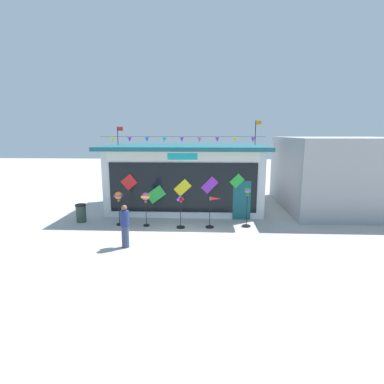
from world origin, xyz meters
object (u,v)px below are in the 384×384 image
at_px(wind_spinner_center_right, 213,208).
at_px(wind_spinner_right, 247,200).
at_px(wind_spinner_far_left, 119,199).
at_px(person_near_camera, 125,225).
at_px(wind_spinner_center_left, 180,212).
at_px(trash_bin, 81,213).
at_px(wind_spinner_left, 146,199).
at_px(kite_shop_building, 186,176).

distance_m(wind_spinner_center_right, wind_spinner_right, 1.63).
relative_size(wind_spinner_far_left, person_near_camera, 0.97).
relative_size(wind_spinner_center_left, trash_bin, 1.72).
relative_size(wind_spinner_left, wind_spinner_right, 0.86).
relative_size(wind_spinner_center_right, person_near_camera, 0.88).
bearing_deg(wind_spinner_far_left, wind_spinner_center_right, -2.39).
distance_m(wind_spinner_right, person_near_camera, 5.80).
distance_m(wind_spinner_left, wind_spinner_center_right, 3.19).
height_order(kite_shop_building, person_near_camera, kite_shop_building).
bearing_deg(wind_spinner_right, kite_shop_building, 131.24).
height_order(wind_spinner_center_left, wind_spinner_right, wind_spinner_right).
bearing_deg(wind_spinner_center_right, wind_spinner_center_left, -175.62).
relative_size(wind_spinner_center_left, wind_spinner_center_right, 1.03).
bearing_deg(kite_shop_building, trash_bin, -147.92).
bearing_deg(person_near_camera, wind_spinner_center_left, 36.30).
xyz_separation_m(wind_spinner_far_left, wind_spinner_right, (6.06, 0.06, 0.00)).
bearing_deg(wind_spinner_right, wind_spinner_center_left, -173.37).
bearing_deg(wind_spinner_center_left, trash_bin, 171.37).
bearing_deg(wind_spinner_center_left, wind_spinner_right, 6.63).
distance_m(wind_spinner_far_left, wind_spinner_left, 1.32).
bearing_deg(trash_bin, wind_spinner_far_left, -12.58).
height_order(kite_shop_building, wind_spinner_center_right, kite_shop_building).
xyz_separation_m(wind_spinner_far_left, wind_spinner_left, (1.31, -0.08, 0.01)).
bearing_deg(wind_spinner_far_left, person_near_camera, -69.68).
bearing_deg(wind_spinner_center_right, wind_spinner_left, 177.99).
bearing_deg(wind_spinner_far_left, wind_spinner_left, -3.32).
distance_m(wind_spinner_center_left, wind_spinner_center_right, 1.53).
height_order(wind_spinner_center_left, person_near_camera, person_near_camera).
height_order(wind_spinner_center_left, trash_bin, wind_spinner_center_left).
xyz_separation_m(wind_spinner_left, wind_spinner_center_left, (1.66, -0.23, -0.56)).
xyz_separation_m(kite_shop_building, wind_spinner_right, (3.11, -3.55, -0.56)).
distance_m(wind_spinner_left, wind_spinner_right, 4.75).
xyz_separation_m(wind_spinner_center_right, person_near_camera, (-3.44, -2.65, -0.06)).
height_order(wind_spinner_center_right, person_near_camera, person_near_camera).
height_order(wind_spinner_far_left, wind_spinner_center_right, wind_spinner_far_left).
height_order(wind_spinner_left, trash_bin, wind_spinner_left).
distance_m(wind_spinner_center_right, trash_bin, 6.60).
relative_size(wind_spinner_left, trash_bin, 1.82).
height_order(kite_shop_building, wind_spinner_far_left, kite_shop_building).
distance_m(wind_spinner_center_left, wind_spinner_right, 3.16).
distance_m(wind_spinner_left, wind_spinner_center_left, 1.76).
bearing_deg(wind_spinner_center_right, wind_spinner_right, 8.77).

